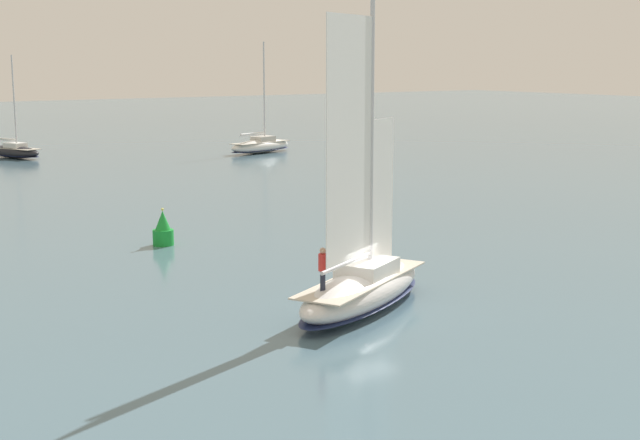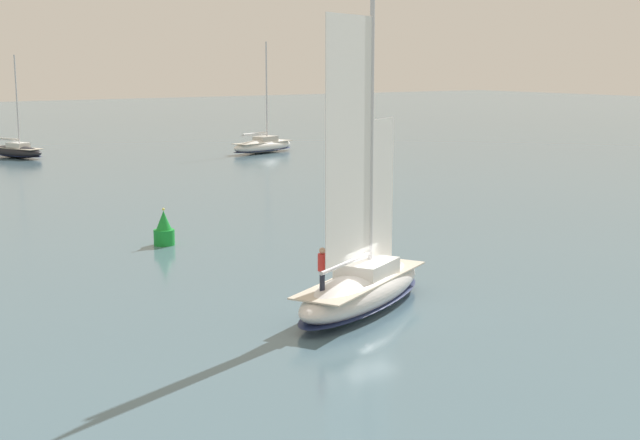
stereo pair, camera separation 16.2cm
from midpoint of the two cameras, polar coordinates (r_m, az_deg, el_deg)
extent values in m
plane|color=slate|center=(36.13, 2.81, -5.70)|extent=(400.00, 400.00, 0.00)
ellipsoid|color=silver|center=(35.92, 2.82, -4.51)|extent=(9.32, 6.44, 1.56)
ellipsoid|color=#19234C|center=(36.03, 2.82, -5.17)|extent=(9.42, 6.50, 0.19)
cube|color=beige|center=(35.81, 2.83, -3.80)|extent=(8.16, 5.57, 0.06)
cube|color=silver|center=(36.13, 3.15, -3.11)|extent=(3.10, 2.76, 0.64)
cylinder|color=silver|center=(35.53, 3.43, 5.49)|extent=(0.18, 0.18, 11.44)
cylinder|color=silver|center=(34.44, 1.87, -2.74)|extent=(3.74, 2.01, 0.16)
cube|color=white|center=(33.85, 2.04, 5.08)|extent=(3.39, 1.75, 9.38)
cube|color=white|center=(36.82, 4.13, 1.61)|extent=(1.81, 0.93, 6.29)
cylinder|color=#232838|center=(33.47, 0.28, -3.98)|extent=(0.27, 0.27, 0.85)
cylinder|color=red|center=(33.29, 0.29, -2.73)|extent=(0.46, 0.46, 0.65)
sphere|color=tan|center=(33.20, 0.29, -1.98)|extent=(0.24, 0.24, 0.24)
ellipsoid|color=white|center=(97.58, -3.63, 4.74)|extent=(8.92, 4.66, 1.46)
ellipsoid|color=#19234C|center=(97.62, -3.63, 4.51)|extent=(9.01, 4.71, 0.18)
cube|color=#BCB7A8|center=(97.54, -3.64, 4.99)|extent=(7.83, 4.01, 0.06)
cube|color=beige|center=(97.82, -3.46, 5.20)|extent=(2.77, 2.28, 0.60)
cylinder|color=silver|center=(97.71, -3.39, 8.18)|extent=(0.17, 0.17, 10.74)
cylinder|color=silver|center=(96.57, -4.16, 5.47)|extent=(3.76, 1.20, 0.15)
cylinder|color=white|center=(96.56, -4.16, 5.53)|extent=(3.41, 1.17, 0.23)
ellipsoid|color=#232328|center=(97.54, -18.83, 4.17)|extent=(4.84, 7.80, 1.29)
ellipsoid|color=#19234C|center=(97.58, -18.82, 3.96)|extent=(4.89, 7.87, 0.15)
cube|color=beige|center=(97.51, -18.84, 4.39)|extent=(4.18, 6.83, 0.06)
cube|color=silver|center=(97.18, -18.72, 4.56)|extent=(2.18, 2.52, 0.53)
cylinder|color=silver|center=(96.71, -18.78, 7.18)|extent=(0.15, 0.15, 9.45)
cylinder|color=silver|center=(98.31, -19.26, 4.87)|extent=(1.42, 3.19, 0.13)
cylinder|color=white|center=(98.30, -19.27, 4.92)|extent=(1.36, 2.91, 0.21)
cylinder|color=green|center=(49.07, -9.85, -1.10)|extent=(1.13, 1.13, 0.85)
cone|color=green|center=(48.90, -9.88, -0.01)|extent=(0.85, 0.85, 1.04)
sphere|color=#F2F266|center=(48.80, -9.90, 0.68)|extent=(0.16, 0.16, 0.16)
camera|label=1|loc=(0.08, -89.88, 0.02)|focal=50.00mm
camera|label=2|loc=(0.08, 90.12, -0.02)|focal=50.00mm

